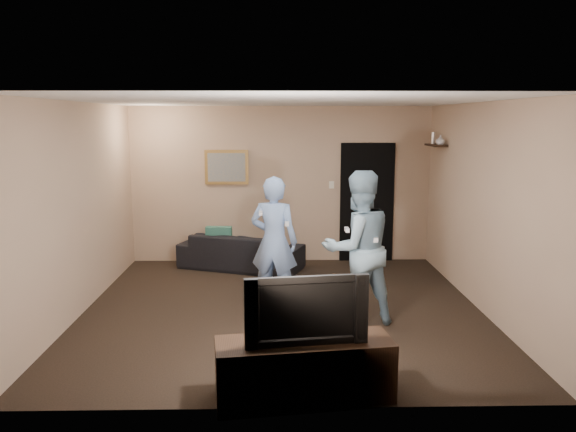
{
  "coord_description": "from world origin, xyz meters",
  "views": [
    {
      "loc": [
        -0.08,
        -6.85,
        2.39
      ],
      "look_at": [
        0.07,
        0.3,
        1.15
      ],
      "focal_mm": 35.0,
      "sensor_mm": 36.0,
      "label": 1
    }
  ],
  "objects_px": {
    "sofa": "(241,251)",
    "tv_console": "(304,370)",
    "television": "(305,307)",
    "wii_player_left": "(274,241)",
    "wii_player_right": "(358,248)"
  },
  "relations": [
    {
      "from": "wii_player_left",
      "to": "tv_console",
      "type": "bearing_deg",
      "value": -83.87
    },
    {
      "from": "television",
      "to": "wii_player_right",
      "type": "relative_size",
      "value": 0.57
    },
    {
      "from": "sofa",
      "to": "wii_player_left",
      "type": "relative_size",
      "value": 1.16
    },
    {
      "from": "sofa",
      "to": "television",
      "type": "xyz_separation_m",
      "value": [
        0.81,
        -4.31,
        0.53
      ]
    },
    {
      "from": "tv_console",
      "to": "television",
      "type": "height_order",
      "value": "television"
    },
    {
      "from": "sofa",
      "to": "tv_console",
      "type": "xyz_separation_m",
      "value": [
        0.81,
        -4.31,
        -0.04
      ]
    },
    {
      "from": "television",
      "to": "wii_player_left",
      "type": "relative_size",
      "value": 0.62
    },
    {
      "from": "wii_player_left",
      "to": "sofa",
      "type": "bearing_deg",
      "value": 106.58
    },
    {
      "from": "wii_player_left",
      "to": "wii_player_right",
      "type": "bearing_deg",
      "value": -35.23
    },
    {
      "from": "sofa",
      "to": "wii_player_left",
      "type": "height_order",
      "value": "wii_player_left"
    },
    {
      "from": "tv_console",
      "to": "sofa",
      "type": "bearing_deg",
      "value": 92.98
    },
    {
      "from": "sofa",
      "to": "wii_player_left",
      "type": "distance_m",
      "value": 1.98
    },
    {
      "from": "sofa",
      "to": "television",
      "type": "bearing_deg",
      "value": 120.44
    },
    {
      "from": "tv_console",
      "to": "wii_player_left",
      "type": "xyz_separation_m",
      "value": [
        -0.27,
        2.49,
        0.59
      ]
    },
    {
      "from": "sofa",
      "to": "television",
      "type": "height_order",
      "value": "television"
    }
  ]
}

